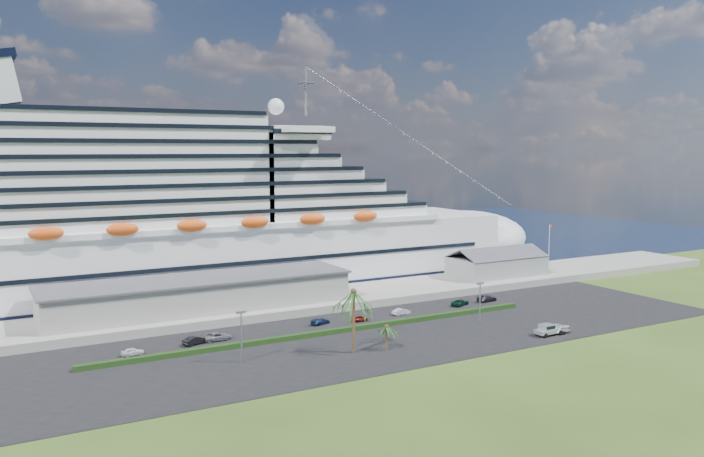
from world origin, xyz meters
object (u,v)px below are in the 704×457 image
boat_trailer (559,328)px  cruise_ship (183,223)px  parked_car_3 (320,321)px  pickup_truck (549,329)px

boat_trailer → cruise_ship: bearing=126.3°
parked_car_3 → boat_trailer: size_ratio=0.72×
cruise_ship → parked_car_3: (14.95, -40.77, -15.96)m
parked_car_3 → boat_trailer: bearing=-146.0°
parked_car_3 → pickup_truck: bearing=-147.6°
cruise_ship → parked_car_3: bearing=-69.9°
parked_car_3 → pickup_truck: 42.64m
cruise_ship → parked_car_3: 46.26m
cruise_ship → pickup_truck: (47.82, -67.92, -15.43)m
parked_car_3 → boat_trailer: boat_trailer is taller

